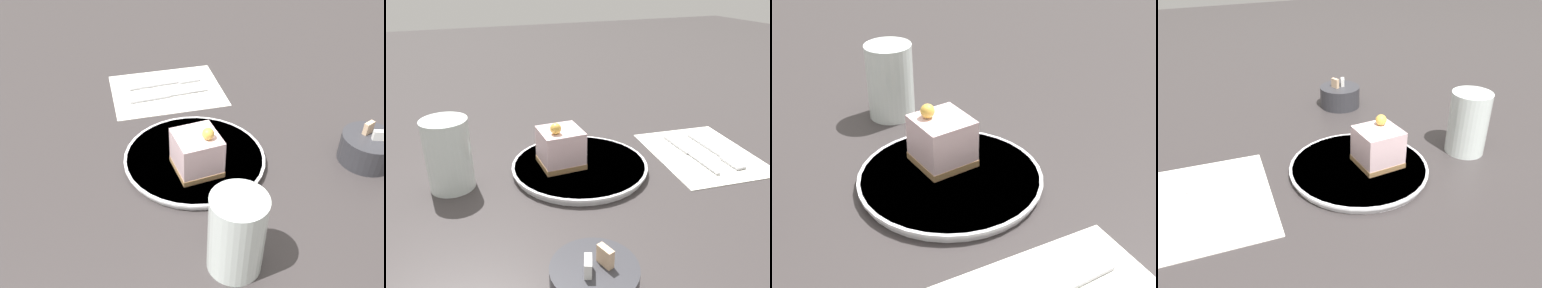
% 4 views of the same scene
% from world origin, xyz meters
% --- Properties ---
extents(ground_plane, '(4.00, 4.00, 0.00)m').
position_xyz_m(ground_plane, '(0.00, 0.00, 0.00)').
color(ground_plane, '#383333').
extents(plate, '(0.25, 0.25, 0.01)m').
position_xyz_m(plate, '(-0.02, -0.01, 0.01)').
color(plate, white).
rests_on(plate, ground_plane).
extents(cake_slice, '(0.07, 0.07, 0.09)m').
position_xyz_m(cake_slice, '(0.01, -0.01, 0.05)').
color(cake_slice, '#9E7547').
rests_on(cake_slice, plate).
extents(napkin, '(0.21, 0.26, 0.00)m').
position_xyz_m(napkin, '(-0.27, 0.02, 0.00)').
color(napkin, white).
rests_on(napkin, ground_plane).
extents(fork, '(0.02, 0.17, 0.00)m').
position_xyz_m(fork, '(-0.30, 0.04, 0.00)').
color(fork, '#B2B2B7').
rests_on(fork, napkin).
extents(knife, '(0.02, 0.18, 0.00)m').
position_xyz_m(knife, '(-0.25, 0.00, 0.01)').
color(knife, '#B2B2B7').
rests_on(knife, napkin).
extents(sugar_bowl, '(0.10, 0.10, 0.07)m').
position_xyz_m(sugar_bowl, '(0.08, 0.28, 0.03)').
color(sugar_bowl, '#333338').
rests_on(sugar_bowl, ground_plane).
extents(drinking_glass, '(0.07, 0.07, 0.12)m').
position_xyz_m(drinking_glass, '(0.20, -0.03, 0.06)').
color(drinking_glass, silver).
rests_on(drinking_glass, ground_plane).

